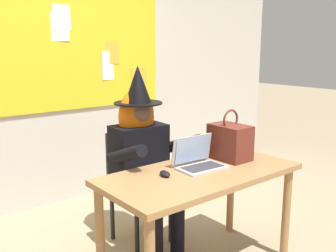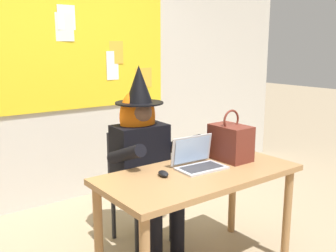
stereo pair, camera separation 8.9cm
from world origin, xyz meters
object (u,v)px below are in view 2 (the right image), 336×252
at_px(desk_main, 199,185).
at_px(laptop, 198,161).
at_px(computer_mouse, 163,174).
at_px(chair_at_desk, 136,179).
at_px(handbag, 230,142).
at_px(person_costumed, 144,149).

xyz_separation_m(desk_main, laptop, (0.05, 0.07, 0.15)).
bearing_deg(computer_mouse, laptop, 15.39).
distance_m(desk_main, chair_at_desk, 0.71).
relative_size(computer_mouse, handbag, 0.28).
relative_size(desk_main, laptop, 3.97).
bearing_deg(handbag, person_costumed, 131.25).
bearing_deg(person_costumed, laptop, 15.64).
height_order(chair_at_desk, laptop, laptop).
bearing_deg(handbag, laptop, -179.33).
relative_size(desk_main, person_costumed, 0.97).
bearing_deg(person_costumed, chair_at_desk, -177.16).
relative_size(person_costumed, handbag, 3.79).
bearing_deg(person_costumed, desk_main, 9.67).
bearing_deg(chair_at_desk, desk_main, 3.54).
height_order(chair_at_desk, person_costumed, person_costumed).
bearing_deg(handbag, chair_at_desk, 125.22).
height_order(person_costumed, laptop, person_costumed).
xyz_separation_m(person_costumed, computer_mouse, (-0.18, -0.51, -0.03)).
distance_m(desk_main, handbag, 0.44).
bearing_deg(laptop, computer_mouse, -176.42).
relative_size(chair_at_desk, computer_mouse, 8.64).
distance_m(chair_at_desk, computer_mouse, 0.71).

